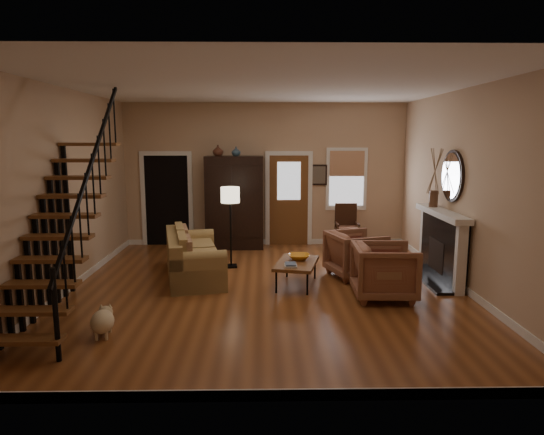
{
  "coord_description": "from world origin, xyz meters",
  "views": [
    {
      "loc": [
        -0.05,
        -7.79,
        2.49
      ],
      "look_at": [
        0.1,
        0.4,
        1.15
      ],
      "focal_mm": 32.0,
      "sensor_mm": 36.0,
      "label": 1
    }
  ],
  "objects_px": {
    "armchair_left": "(385,271)",
    "side_chair": "(347,227)",
    "coffee_table": "(297,274)",
    "armoire": "(235,202)",
    "armchair_right": "(356,254)",
    "floor_lamp": "(231,228)",
    "sofa": "(194,256)"
  },
  "relations": [
    {
      "from": "armchair_left",
      "to": "side_chair",
      "type": "xyz_separation_m",
      "value": [
        0.0,
        3.44,
        0.08
      ]
    },
    {
      "from": "coffee_table",
      "to": "armchair_left",
      "type": "bearing_deg",
      "value": -27.49
    },
    {
      "from": "armoire",
      "to": "coffee_table",
      "type": "xyz_separation_m",
      "value": [
        1.22,
        -2.95,
        -0.84
      ]
    },
    {
      "from": "coffee_table",
      "to": "side_chair",
      "type": "xyz_separation_m",
      "value": [
        1.33,
        2.75,
        0.3
      ]
    },
    {
      "from": "armchair_right",
      "to": "floor_lamp",
      "type": "height_order",
      "value": "floor_lamp"
    },
    {
      "from": "coffee_table",
      "to": "armchair_right",
      "type": "bearing_deg",
      "value": 25.43
    },
    {
      "from": "armchair_left",
      "to": "floor_lamp",
      "type": "relative_size",
      "value": 0.61
    },
    {
      "from": "armchair_right",
      "to": "sofa",
      "type": "bearing_deg",
      "value": 72.36
    },
    {
      "from": "armoire",
      "to": "floor_lamp",
      "type": "relative_size",
      "value": 1.33
    },
    {
      "from": "floor_lamp",
      "to": "coffee_table",
      "type": "bearing_deg",
      "value": -45.53
    },
    {
      "from": "armchair_right",
      "to": "side_chair",
      "type": "relative_size",
      "value": 0.9
    },
    {
      "from": "sofa",
      "to": "coffee_table",
      "type": "height_order",
      "value": "sofa"
    },
    {
      "from": "armchair_left",
      "to": "side_chair",
      "type": "height_order",
      "value": "side_chair"
    },
    {
      "from": "armchair_right",
      "to": "side_chair",
      "type": "height_order",
      "value": "side_chair"
    },
    {
      "from": "floor_lamp",
      "to": "sofa",
      "type": "bearing_deg",
      "value": -132.83
    },
    {
      "from": "sofa",
      "to": "armchair_right",
      "type": "relative_size",
      "value": 2.32
    },
    {
      "from": "armchair_left",
      "to": "armchair_right",
      "type": "height_order",
      "value": "armchair_left"
    },
    {
      "from": "floor_lamp",
      "to": "side_chair",
      "type": "xyz_separation_m",
      "value": [
        2.53,
        1.53,
        -0.28
      ]
    },
    {
      "from": "coffee_table",
      "to": "side_chair",
      "type": "height_order",
      "value": "side_chair"
    },
    {
      "from": "armchair_left",
      "to": "armoire",
      "type": "bearing_deg",
      "value": 37.46
    },
    {
      "from": "coffee_table",
      "to": "floor_lamp",
      "type": "bearing_deg",
      "value": 134.47
    },
    {
      "from": "armchair_left",
      "to": "floor_lamp",
      "type": "xyz_separation_m",
      "value": [
        -2.53,
        1.91,
        0.35
      ]
    },
    {
      "from": "armchair_left",
      "to": "coffee_table",
      "type": "bearing_deg",
      "value": 64.98
    },
    {
      "from": "sofa",
      "to": "armchair_right",
      "type": "distance_m",
      "value": 2.93
    },
    {
      "from": "armchair_right",
      "to": "floor_lamp",
      "type": "relative_size",
      "value": 0.58
    },
    {
      "from": "side_chair",
      "to": "coffee_table",
      "type": "bearing_deg",
      "value": -115.91
    },
    {
      "from": "armoire",
      "to": "sofa",
      "type": "xyz_separation_m",
      "value": [
        -0.6,
        -2.4,
        -0.65
      ]
    },
    {
      "from": "sofa",
      "to": "coffee_table",
      "type": "xyz_separation_m",
      "value": [
        1.82,
        -0.55,
        -0.19
      ]
    },
    {
      "from": "floor_lamp",
      "to": "side_chair",
      "type": "distance_m",
      "value": 2.97
    },
    {
      "from": "armoire",
      "to": "armchair_left",
      "type": "relative_size",
      "value": 2.2
    },
    {
      "from": "sofa",
      "to": "armchair_right",
      "type": "xyz_separation_m",
      "value": [
        2.93,
        -0.02,
        0.02
      ]
    },
    {
      "from": "sofa",
      "to": "floor_lamp",
      "type": "bearing_deg",
      "value": 34.87
    }
  ]
}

